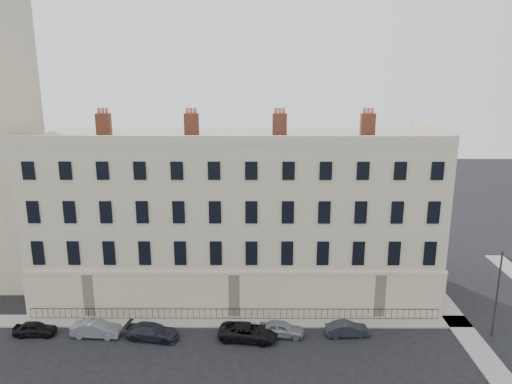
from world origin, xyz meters
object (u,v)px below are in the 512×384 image
car_f (347,329)px  car_b (96,329)px  car_a (35,329)px  car_c (152,332)px  car_e (282,329)px  streetlamp (498,290)px  car_d (248,332)px

car_f → car_b: bearing=86.3°
car_a → car_b: bearing=-92.5°
car_c → car_f: bearing=-78.4°
car_c → car_f: car_c is taller
car_a → car_e: car_e is taller
streetlamp → car_a: bearing=179.9°
car_d → streetlamp: streetlamp is taller
car_b → car_f: car_b is taller
car_c → car_b: bearing=94.8°
car_b → car_d: car_d is taller
car_b → car_f: 20.27m
car_a → car_f: 25.28m
car_e → streetlamp: 17.37m
car_d → streetlamp: bearing=-80.2°
car_c → car_e: (10.36, 0.48, 0.00)m
car_b → streetlamp: 32.18m
streetlamp → car_b: bearing=-179.9°
car_a → streetlamp: streetlamp is taller
car_b → car_d: (12.28, -0.45, 0.01)m
car_d → car_e: bearing=-70.2°
car_a → car_c: 9.63m
car_d → car_f: 8.02m
car_c → car_d: (7.67, -0.07, 0.03)m
car_a → car_e: bearing=-91.1°
car_f → car_e: bearing=86.5°
car_a → car_e: size_ratio=0.91×
car_d → car_f: (7.99, 0.61, -0.08)m
car_b → car_f: bearing=-85.7°
car_d → car_e: size_ratio=1.27×
car_f → streetlamp: streetlamp is taller
car_a → car_f: bearing=-91.0°
car_c → car_f: size_ratio=1.24×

